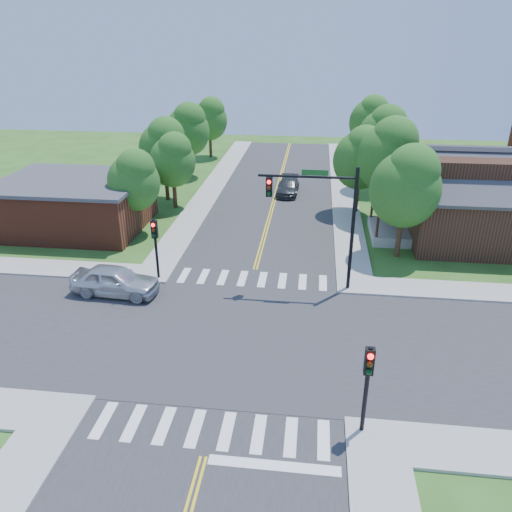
# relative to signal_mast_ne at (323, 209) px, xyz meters

# --- Properties ---
(ground) EXTENTS (100.00, 100.00, 0.00)m
(ground) POSITION_rel_signal_mast_ne_xyz_m (-3.91, -5.59, -4.85)
(ground) COLOR #2E541A
(ground) RESTS_ON ground
(road_ns) EXTENTS (10.00, 90.00, 0.04)m
(road_ns) POSITION_rel_signal_mast_ne_xyz_m (-3.91, -5.59, -4.83)
(road_ns) COLOR #2D2D30
(road_ns) RESTS_ON ground
(road_ew) EXTENTS (90.00, 10.00, 0.04)m
(road_ew) POSITION_rel_signal_mast_ne_xyz_m (-3.91, -5.59, -4.83)
(road_ew) COLOR #2D2D30
(road_ew) RESTS_ON ground
(intersection_patch) EXTENTS (10.20, 10.20, 0.06)m
(intersection_patch) POSITION_rel_signal_mast_ne_xyz_m (-3.91, -5.59, -4.85)
(intersection_patch) COLOR #2D2D30
(intersection_patch) RESTS_ON ground
(sidewalk_ne) EXTENTS (40.00, 40.00, 0.14)m
(sidewalk_ne) POSITION_rel_signal_mast_ne_xyz_m (11.90, 10.23, -4.78)
(sidewalk_ne) COLOR #9E9B93
(sidewalk_ne) RESTS_ON ground
(sidewalk_nw) EXTENTS (40.00, 40.00, 0.14)m
(sidewalk_nw) POSITION_rel_signal_mast_ne_xyz_m (-19.73, 10.23, -4.78)
(sidewalk_nw) COLOR #9E9B93
(sidewalk_nw) RESTS_ON ground
(crosswalk_north) EXTENTS (8.85, 2.00, 0.01)m
(crosswalk_north) POSITION_rel_signal_mast_ne_xyz_m (-3.91, 0.61, -4.80)
(crosswalk_north) COLOR white
(crosswalk_north) RESTS_ON ground
(crosswalk_south) EXTENTS (8.85, 2.00, 0.01)m
(crosswalk_south) POSITION_rel_signal_mast_ne_xyz_m (-3.91, -11.79, -4.80)
(crosswalk_south) COLOR white
(crosswalk_south) RESTS_ON ground
(centerline) EXTENTS (0.30, 90.00, 0.01)m
(centerline) POSITION_rel_signal_mast_ne_xyz_m (-3.91, -5.59, -4.80)
(centerline) COLOR yellow
(centerline) RESTS_ON ground
(stop_bar) EXTENTS (4.60, 0.45, 0.09)m
(stop_bar) POSITION_rel_signal_mast_ne_xyz_m (-1.41, -13.19, -4.85)
(stop_bar) COLOR white
(stop_bar) RESTS_ON ground
(signal_mast_ne) EXTENTS (5.30, 0.42, 7.20)m
(signal_mast_ne) POSITION_rel_signal_mast_ne_xyz_m (0.00, 0.00, 0.00)
(signal_mast_ne) COLOR black
(signal_mast_ne) RESTS_ON ground
(signal_pole_se) EXTENTS (0.34, 0.42, 3.80)m
(signal_pole_se) POSITION_rel_signal_mast_ne_xyz_m (1.69, -11.21, -2.19)
(signal_pole_se) COLOR black
(signal_pole_se) RESTS_ON ground
(signal_pole_nw) EXTENTS (0.34, 0.42, 3.80)m
(signal_pole_nw) POSITION_rel_signal_mast_ne_xyz_m (-9.51, -0.01, -2.19)
(signal_pole_nw) COLOR black
(signal_pole_nw) RESTS_ON ground
(house_ne) EXTENTS (13.05, 8.80, 7.11)m
(house_ne) POSITION_rel_signal_mast_ne_xyz_m (11.19, 8.65, -1.52)
(house_ne) COLOR black
(house_ne) RESTS_ON ground
(building_nw) EXTENTS (10.40, 8.40, 3.73)m
(building_nw) POSITION_rel_signal_mast_ne_xyz_m (-18.11, 7.61, -2.97)
(building_nw) COLOR brown
(building_nw) RESTS_ON ground
(tree_e_a) EXTENTS (4.41, 4.19, 7.50)m
(tree_e_a) POSITION_rel_signal_mast_ne_xyz_m (5.20, 5.05, 0.06)
(tree_e_a) COLOR #382314
(tree_e_a) RESTS_ON ground
(tree_e_b) EXTENTS (4.73, 4.49, 8.04)m
(tree_e_b) POSITION_rel_signal_mast_ne_xyz_m (4.93, 11.91, 0.42)
(tree_e_b) COLOR #382314
(tree_e_b) RESTS_ON ground
(tree_e_c) EXTENTS (4.57, 4.34, 7.77)m
(tree_e_c) POSITION_rel_signal_mast_ne_xyz_m (5.44, 20.05, 0.24)
(tree_e_c) COLOR #382314
(tree_e_c) RESTS_ON ground
(tree_e_d) EXTENTS (4.39, 4.17, 7.46)m
(tree_e_d) POSITION_rel_signal_mast_ne_xyz_m (5.15, 29.58, 0.04)
(tree_e_d) COLOR #382314
(tree_e_d) RESTS_ON ground
(tree_w_a) EXTENTS (3.70, 3.51, 6.28)m
(tree_w_a) POSITION_rel_signal_mast_ne_xyz_m (-13.06, 6.97, -0.74)
(tree_w_a) COLOR #382314
(tree_w_a) RESTS_ON ground
(tree_w_b) EXTENTS (4.23, 4.02, 7.20)m
(tree_w_b) POSITION_rel_signal_mast_ne_xyz_m (-13.14, 14.84, -0.14)
(tree_w_b) COLOR #382314
(tree_w_b) RESTS_ON ground
(tree_w_c) EXTENTS (4.33, 4.11, 7.35)m
(tree_w_c) POSITION_rel_signal_mast_ne_xyz_m (-13.03, 22.51, -0.03)
(tree_w_c) COLOR #382314
(tree_w_c) RESTS_ON ground
(tree_w_d) EXTENTS (4.02, 3.82, 6.84)m
(tree_w_d) POSITION_rel_signal_mast_ne_xyz_m (-12.59, 30.96, -0.37)
(tree_w_d) COLOR #382314
(tree_w_d) RESTS_ON ground
(tree_house) EXTENTS (4.17, 3.96, 7.09)m
(tree_house) POSITION_rel_signal_mast_ne_xyz_m (3.01, 13.39, -0.21)
(tree_house) COLOR #382314
(tree_house) RESTS_ON ground
(tree_bldg) EXTENTS (3.73, 3.54, 6.34)m
(tree_bldg) POSITION_rel_signal_mast_ne_xyz_m (-11.92, 12.92, -0.70)
(tree_bldg) COLOR #382314
(tree_bldg) RESTS_ON ground
(car_silver) EXTENTS (2.64, 5.19, 1.68)m
(car_silver) POSITION_rel_signal_mast_ne_xyz_m (-11.34, -2.09, -4.01)
(car_silver) COLOR silver
(car_silver) RESTS_ON ground
(car_dgrey) EXTENTS (2.13, 4.65, 1.32)m
(car_dgrey) POSITION_rel_signal_mast_ne_xyz_m (-2.85, 17.80, -4.19)
(car_dgrey) COLOR #333739
(car_dgrey) RESTS_ON ground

